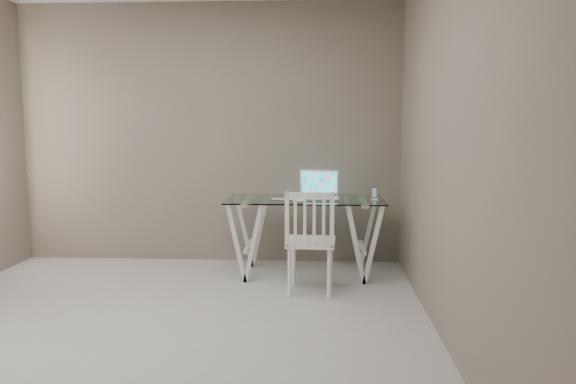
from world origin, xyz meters
The scene contains 7 objects.
room centered at (-0.06, 0.02, 1.72)m, with size 4.50×4.52×2.71m.
desk centered at (1.02, 1.71, 0.38)m, with size 1.50×0.70×0.75m.
chair centered at (1.08, 1.10, 0.50)m, with size 0.44×0.44×0.91m.
laptop centered at (1.16, 1.77, 0.81)m, with size 0.38×0.34×0.26m.
keyboard centered at (0.82, 1.66, 0.75)m, with size 0.25×0.11×0.01m, color silver.
mouse centered at (0.97, 1.46, 0.76)m, with size 0.12×0.07×0.04m, color white.
phone_dock centered at (1.68, 1.72, 0.78)m, with size 0.06×0.06×0.12m.
Camera 1 is at (1.16, -3.61, 1.49)m, focal length 35.00 mm.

